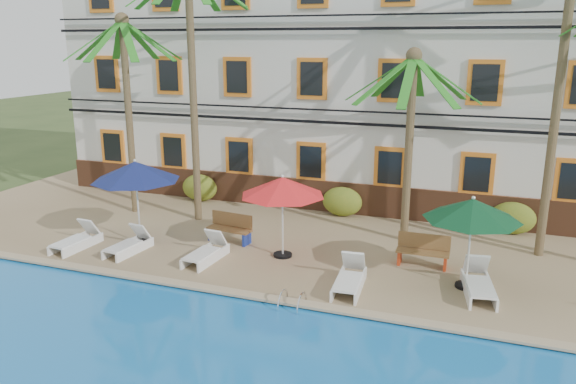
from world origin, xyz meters
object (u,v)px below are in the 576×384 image
at_px(lounger_b, 129,244).
at_px(lounger_c, 206,252).
at_px(palm_b, 192,60).
at_px(umbrella_blue, 136,172).
at_px(palm_d, 565,39).
at_px(lounger_e, 479,283).
at_px(lounger_a, 77,240).
at_px(bench_right, 423,250).
at_px(pool_ladder, 292,305).
at_px(bench_left, 231,227).
at_px(umbrella_green, 472,210).
at_px(palm_c, 411,117).
at_px(palm_a, 127,87).
at_px(umbrella_red, 283,187).

bearing_deg(lounger_b, lounger_c, 4.66).
relative_size(palm_b, umbrella_blue, 3.25).
height_order(palm_d, lounger_b, palm_d).
height_order(lounger_b, lounger_e, lounger_e).
bearing_deg(lounger_a, umbrella_blue, 33.45).
bearing_deg(palm_b, bench_right, -11.56).
xyz_separation_m(palm_d, lounger_e, (-1.66, -3.54, -6.09)).
bearing_deg(lounger_e, palm_d, 64.91).
bearing_deg(lounger_a, pool_ladder, -10.55).
bearing_deg(umbrella_blue, bench_left, 23.35).
bearing_deg(umbrella_green, palm_d, 58.47).
height_order(palm_c, bench_right, palm_c).
bearing_deg(umbrella_green, lounger_c, -174.73).
height_order(lounger_c, bench_right, bench_right).
distance_m(palm_b, lounger_a, 7.08).
distance_m(palm_a, umbrella_red, 7.81).
relative_size(lounger_c, pool_ladder, 2.44).
height_order(palm_a, umbrella_red, palm_a).
height_order(palm_c, lounger_e, palm_c).
distance_m(palm_c, pool_ladder, 7.26).
relative_size(palm_a, palm_d, 0.71).
bearing_deg(palm_c, bench_right, -67.37).
xyz_separation_m(umbrella_red, bench_left, (-2.06, 0.67, -1.71)).
height_order(lounger_b, pool_ladder, lounger_b).
height_order(umbrella_blue, umbrella_red, umbrella_blue).
distance_m(lounger_a, bench_right, 10.69).
bearing_deg(pool_ladder, lounger_c, 150.85).
height_order(umbrella_red, bench_left, umbrella_red).
xyz_separation_m(palm_c, lounger_b, (-7.82, -4.07, -3.77)).
relative_size(umbrella_blue, bench_right, 1.85).
height_order(umbrella_blue, lounger_b, umbrella_blue).
relative_size(palm_b, lounger_b, 5.15).
relative_size(umbrella_green, bench_left, 1.63).
bearing_deg(lounger_b, umbrella_blue, 100.65).
xyz_separation_m(palm_a, pool_ladder, (8.34, -5.45, -4.72)).
relative_size(palm_b, lounger_e, 4.49).
relative_size(palm_b, lounger_a, 5.02).
xyz_separation_m(palm_a, umbrella_green, (12.32, -2.89, -2.57)).
bearing_deg(bench_right, lounger_e, -42.88).
xyz_separation_m(palm_d, lounger_b, (-11.91, -4.10, -6.12)).
relative_size(palm_c, umbrella_green, 2.45).
height_order(bench_right, pool_ladder, bench_right).
height_order(umbrella_red, pool_ladder, umbrella_red).
distance_m(umbrella_red, bench_left, 2.76).
bearing_deg(lounger_c, lounger_b, -175.34).
relative_size(umbrella_blue, lounger_e, 1.38).
distance_m(lounger_e, pool_ladder, 4.86).
distance_m(palm_d, lounger_c, 11.82).
bearing_deg(pool_ladder, palm_d, 44.16).
height_order(palm_b, umbrella_green, palm_b).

